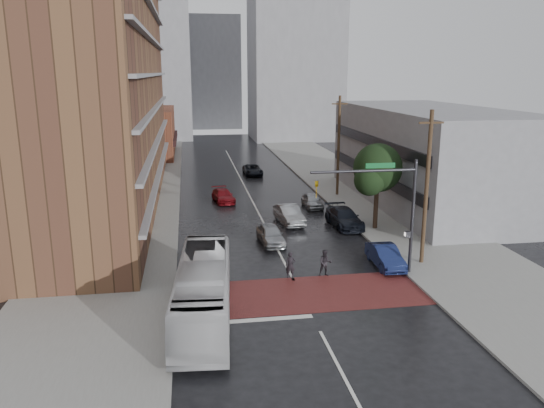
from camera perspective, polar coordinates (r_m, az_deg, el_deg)
name	(u,v)px	position (r m, az deg, el deg)	size (l,w,h in m)	color
ground	(303,298)	(30.00, 3.32, -10.05)	(160.00, 160.00, 0.00)	black
crosswalk	(301,294)	(30.44, 3.12, -9.65)	(14.00, 5.00, 0.02)	maroon
sidewalk_west	(133,200)	(53.42, -14.73, 0.41)	(9.00, 90.00, 0.15)	gray
sidewalk_east	(359,192)	(55.94, 9.39, 1.29)	(9.00, 90.00, 0.15)	gray
apartment_block	(93,51)	(51.39, -18.71, 15.30)	(10.00, 44.00, 28.00)	brown
storefront_west	(146,132)	(81.42, -13.36, 7.50)	(8.00, 16.00, 7.00)	brown
building_east	(429,156)	(52.43, 16.52, 4.98)	(11.00, 26.00, 9.00)	gray
distant_tower_west	(141,51)	(105.10, -13.96, 15.69)	(18.00, 16.00, 32.00)	gray
distant_tower_east	(295,39)	(100.90, 2.49, 17.30)	(16.00, 14.00, 36.00)	gray
distant_tower_center	(212,73)	(121.88, -6.44, 13.84)	(12.00, 10.00, 24.00)	gray
street_tree	(378,171)	(42.06, 11.30, 3.50)	(4.20, 4.10, 6.90)	#332319
signal_mast	(391,201)	(32.42, 12.64, 0.32)	(6.50, 0.30, 7.20)	#2D2D33
utility_pole_near	(427,187)	(34.83, 16.30, 1.72)	(1.60, 0.26, 10.00)	#473321
utility_pole_far	(339,145)	(53.32, 7.17, 6.28)	(1.60, 0.26, 10.00)	#473321
transit_bus	(203,291)	(27.23, -7.38, -9.22)	(2.57, 10.99, 3.06)	#BDBDBF
pedestrian_a	(290,265)	(32.38, 1.99, -6.59)	(0.60, 0.40, 1.65)	black
pedestrian_b	(325,263)	(32.84, 5.76, -6.34)	(0.81, 0.63, 1.67)	#252126
car_travel_a	(271,234)	(38.71, -0.14, -3.29)	(1.65, 4.10, 1.40)	#929599
car_travel_b	(289,215)	(43.83, 1.86, -1.15)	(1.59, 4.57, 1.51)	#93979A
car_travel_c	(223,196)	(51.35, -5.28, 0.89)	(1.70, 4.19, 1.22)	maroon
suv_travel	(253,170)	(64.65, -2.10, 3.69)	(2.10, 4.56, 1.27)	black
car_parked_near	(385,256)	(35.05, 12.08, -5.51)	(1.47, 4.21, 1.39)	#151F4B
car_parked_mid	(344,218)	(43.32, 7.77, -1.47)	(2.09, 5.13, 1.49)	black
car_parked_far	(312,201)	(49.20, 4.35, 0.37)	(1.53, 3.80, 1.29)	#A1A5A8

